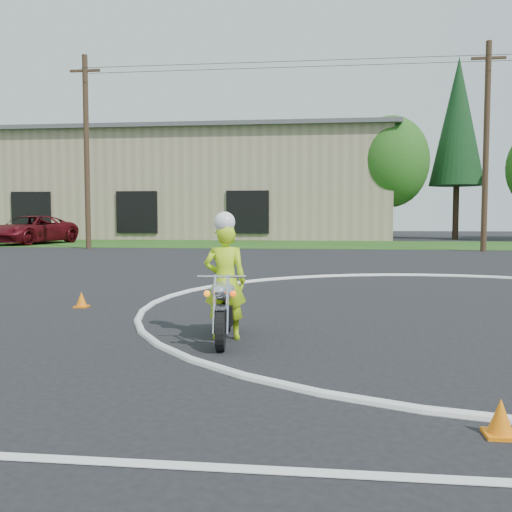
# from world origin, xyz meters

# --- Properties ---
(grass_strip) EXTENTS (120.00, 10.00, 0.02)m
(grass_strip) POSITION_xyz_m (0.00, 27.00, 0.01)
(grass_strip) COLOR #1E4714
(grass_strip) RESTS_ON ground
(primary_motorcycle) EXTENTS (0.64, 1.82, 0.96)m
(primary_motorcycle) POSITION_xyz_m (-4.06, -0.07, 0.46)
(primary_motorcycle) COLOR black
(primary_motorcycle) RESTS_ON ground
(rider_primary_grp) EXTENTS (0.62, 0.44, 1.77)m
(rider_primary_grp) POSITION_xyz_m (-4.07, 0.06, 0.86)
(rider_primary_grp) COLOR #B8E518
(rider_primary_grp) RESTS_ON ground
(pickup_grp) EXTENTS (4.12, 6.76, 1.75)m
(pickup_grp) POSITION_xyz_m (-20.57, 25.38, 0.88)
(pickup_grp) COLOR #4E0810
(pickup_grp) RESTS_ON ground
(warehouse) EXTENTS (41.00, 17.00, 8.30)m
(warehouse) POSITION_xyz_m (-18.00, 39.99, 4.16)
(warehouse) COLOR tan
(warehouse) RESTS_ON ground
(utility_poles) EXTENTS (41.60, 1.12, 10.00)m
(utility_poles) POSITION_xyz_m (5.00, 21.00, 5.20)
(utility_poles) COLOR #473321
(utility_poles) RESTS_ON ground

